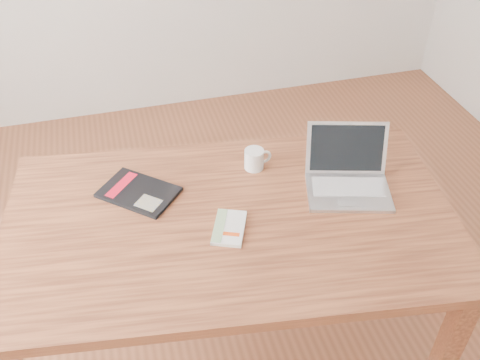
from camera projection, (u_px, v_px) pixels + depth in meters
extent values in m
plane|color=brown|center=(239.00, 345.00, 2.25)|extent=(4.00, 4.00, 0.00)
cube|color=brown|center=(230.00, 221.00, 1.78)|extent=(1.60, 1.05, 0.04)
cube|color=brown|center=(444.00, 357.00, 1.81)|extent=(0.07, 0.07, 0.71)
cube|color=brown|center=(59.00, 241.00, 2.23)|extent=(0.07, 0.07, 0.71)
cube|color=brown|center=(375.00, 212.00, 2.37)|extent=(0.07, 0.07, 0.71)
cube|color=beige|center=(229.00, 228.00, 1.72)|extent=(0.15, 0.18, 0.01)
cube|color=white|center=(229.00, 228.00, 1.72)|extent=(0.15, 0.18, 0.01)
cube|color=#82A576|center=(219.00, 225.00, 1.72)|extent=(0.09, 0.16, 0.00)
cube|color=#D5400F|center=(231.00, 234.00, 1.69)|extent=(0.06, 0.03, 0.00)
cube|color=black|center=(139.00, 192.00, 1.86)|extent=(0.31, 0.30, 0.01)
cube|color=#B60D21|center=(121.00, 185.00, 1.88)|extent=(0.12, 0.13, 0.00)
cube|color=gray|center=(148.00, 203.00, 1.80)|extent=(0.10, 0.10, 0.00)
cube|color=silver|center=(348.00, 192.00, 1.86)|extent=(0.33, 0.27, 0.01)
cube|color=#BBBBBF|center=(348.00, 186.00, 1.87)|extent=(0.26, 0.17, 0.00)
cube|color=#BCBCC1|center=(351.00, 202.00, 1.80)|extent=(0.09, 0.07, 0.00)
cube|color=silver|center=(347.00, 148.00, 1.90)|extent=(0.29, 0.15, 0.18)
cube|color=black|center=(347.00, 148.00, 1.89)|extent=(0.26, 0.13, 0.16)
cylinder|color=white|center=(254.00, 159.00, 1.95)|extent=(0.07, 0.07, 0.08)
cylinder|color=black|center=(254.00, 152.00, 1.93)|extent=(0.06, 0.06, 0.01)
torus|color=white|center=(265.00, 157.00, 1.96)|extent=(0.05, 0.02, 0.05)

